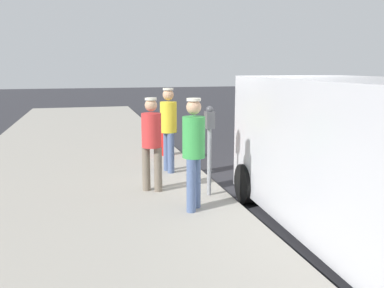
{
  "coord_description": "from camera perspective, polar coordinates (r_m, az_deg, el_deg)",
  "views": [
    {
      "loc": [
        3.33,
        6.87,
        2.3
      ],
      "look_at": [
        1.65,
        0.5,
        1.05
      ],
      "focal_mm": 38.09,
      "sensor_mm": 36.0,
      "label": 1
    }
  ],
  "objects": [
    {
      "name": "ground_plane",
      "position": [
        7.97,
        10.67,
        -6.21
      ],
      "size": [
        80.0,
        80.0,
        0.0
      ],
      "primitive_type": "plane",
      "color": "#2D2D33"
    },
    {
      "name": "sidewalk_slab",
      "position": [
        7.22,
        -15.53,
        -7.6
      ],
      "size": [
        5.0,
        32.0,
        0.15
      ],
      "primitive_type": "cube",
      "color": "#9E998E",
      "rests_on": "ground"
    },
    {
      "name": "parking_meter_near",
      "position": [
        6.76,
        2.46,
        1.21
      ],
      "size": [
        0.14,
        0.18,
        1.52
      ],
      "color": "gray",
      "rests_on": "sidewalk_slab"
    },
    {
      "name": "pedestrian_in_red",
      "position": [
        7.05,
        -5.68,
        0.75
      ],
      "size": [
        0.34,
        0.34,
        1.64
      ],
      "color": "#726656",
      "rests_on": "sidewalk_slab"
    },
    {
      "name": "pedestrian_in_yellow",
      "position": [
        8.35,
        -3.31,
        2.77
      ],
      "size": [
        0.34,
        0.36,
        1.73
      ],
      "color": "#4C608C",
      "rests_on": "sidewalk_slab"
    },
    {
      "name": "pedestrian_in_green",
      "position": [
        6.06,
        0.24,
        -0.42
      ],
      "size": [
        0.34,
        0.34,
        1.7
      ],
      "color": "#4C608C",
      "rests_on": "sidewalk_slab"
    },
    {
      "name": "parked_van",
      "position": [
        5.54,
        24.59,
        -2.16
      ],
      "size": [
        2.3,
        5.27,
        2.15
      ],
      "color": "#BCBCC1",
      "rests_on": "ground"
    },
    {
      "name": "fire_hydrant",
      "position": [
        10.04,
        -3.77,
        0.78
      ],
      "size": [
        0.24,
        0.24,
        0.86
      ],
      "color": "red",
      "rests_on": "sidewalk_slab"
    }
  ]
}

